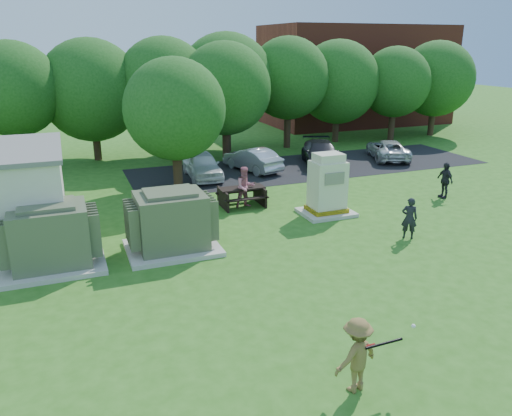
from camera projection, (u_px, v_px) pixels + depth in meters
name	position (u px, v px, depth m)	size (l,w,h in m)	color
ground	(309.00, 295.00, 13.70)	(120.00, 120.00, 0.00)	#2D6619
brick_building	(355.00, 75.00, 42.52)	(15.00, 8.00, 8.00)	maroon
parking_strip	(311.00, 166.00, 28.05)	(20.00, 6.00, 0.01)	#232326
transformer_left	(51.00, 238.00, 15.14)	(3.00, 2.40, 2.07)	beige
transformer_right	(171.00, 223.00, 16.41)	(3.00, 2.40, 2.07)	beige
generator_cabinet	(327.00, 188.00, 19.87)	(2.06, 1.68, 2.50)	beige
picnic_table	(242.00, 194.00, 21.08)	(1.92, 1.44, 0.82)	black
batter	(357.00, 355.00, 9.75)	(1.02, 0.59, 1.58)	olive
person_by_generator	(409.00, 218.00, 17.50)	(0.55, 0.36, 1.50)	black
person_at_picnic	(245.00, 187.00, 20.84)	(0.84, 0.66, 1.74)	#C8697B
person_walking_right	(445.00, 180.00, 22.14)	(0.94, 0.39, 1.61)	#27262C
car_white	(202.00, 165.00, 25.51)	(1.57, 3.91, 1.33)	white
car_silver_a	(252.00, 159.00, 26.92)	(1.32, 3.79, 1.25)	silver
car_dark	(321.00, 154.00, 28.06)	(1.88, 4.63, 1.34)	black
car_silver_b	(388.00, 149.00, 29.64)	(1.92, 4.15, 1.15)	silver
batting_equipment	(386.00, 341.00, 9.72)	(1.18, 0.14, 0.27)	black
tree_row	(194.00, 87.00, 29.36)	(41.30, 13.30, 7.30)	#47301E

